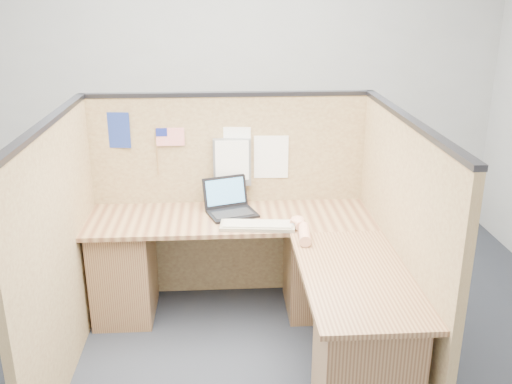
{
  "coord_description": "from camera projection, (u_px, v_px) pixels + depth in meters",
  "views": [
    {
      "loc": [
        -0.05,
        -2.95,
        2.21
      ],
      "look_at": [
        0.17,
        0.5,
        0.97
      ],
      "focal_mm": 40.0,
      "sensor_mm": 36.0,
      "label": 1
    }
  ],
  "objects": [
    {
      "name": "floor",
      "position": [
        234.0,
        367.0,
        3.51
      ],
      "size": [
        5.0,
        5.0,
        0.0
      ],
      "primitive_type": "plane",
      "color": "black",
      "rests_on": "ground"
    },
    {
      "name": "wall_back",
      "position": [
        226.0,
        83.0,
        5.16
      ],
      "size": [
        5.0,
        0.0,
        5.0
      ],
      "primitive_type": "plane",
      "rotation": [
        1.57,
        0.0,
        0.0
      ],
      "color": "#AEB1B3",
      "rests_on": "floor"
    },
    {
      "name": "cubicle_partitions",
      "position": [
        231.0,
        226.0,
        3.66
      ],
      "size": [
        2.06,
        1.83,
        1.53
      ],
      "color": "brown",
      "rests_on": "floor"
    },
    {
      "name": "l_desk",
      "position": [
        261.0,
        287.0,
        3.66
      ],
      "size": [
        1.95,
        1.75,
        0.73
      ],
      "color": "brown",
      "rests_on": "floor"
    },
    {
      "name": "laptop",
      "position": [
        232.0,
        204.0,
        3.97
      ],
      "size": [
        0.38,
        0.4,
        0.23
      ],
      "rotation": [
        0.0,
        0.0,
        0.32
      ],
      "color": "black",
      "rests_on": "l_desk"
    },
    {
      "name": "keyboard",
      "position": [
        257.0,
        225.0,
        3.72
      ],
      "size": [
        0.5,
        0.22,
        0.03
      ],
      "rotation": [
        0.0,
        0.0,
        -0.11
      ],
      "color": "gray",
      "rests_on": "l_desk"
    },
    {
      "name": "mouse",
      "position": [
        298.0,
        224.0,
        3.73
      ],
      "size": [
        0.12,
        0.09,
        0.04
      ],
      "primitive_type": "ellipsoid",
      "rotation": [
        0.0,
        0.0,
        0.31
      ],
      "color": "#B7B7BB",
      "rests_on": "l_desk"
    },
    {
      "name": "hand_forearm",
      "position": [
        302.0,
        230.0,
        3.6
      ],
      "size": [
        0.11,
        0.38,
        0.08
      ],
      "color": "tan",
      "rests_on": "l_desk"
    },
    {
      "name": "blue_poster",
      "position": [
        117.0,
        130.0,
        3.95
      ],
      "size": [
        0.19,
        0.03,
        0.25
      ],
      "primitive_type": "cube",
      "rotation": [
        0.0,
        0.0,
        -0.13
      ],
      "color": "navy",
      "rests_on": "cubicle_partitions"
    },
    {
      "name": "american_flag",
      "position": [
        167.0,
        139.0,
        3.98
      ],
      "size": [
        0.2,
        0.01,
        0.34
      ],
      "color": "olive",
      "rests_on": "cubicle_partitions"
    },
    {
      "name": "file_holder",
      "position": [
        232.0,
        162.0,
        4.05
      ],
      "size": [
        0.27,
        0.05,
        0.34
      ],
      "color": "slate",
      "rests_on": "cubicle_partitions"
    },
    {
      "name": "paper_left",
      "position": [
        236.0,
        146.0,
        4.04
      ],
      "size": [
        0.21,
        0.02,
        0.27
      ],
      "primitive_type": "cube",
      "rotation": [
        0.0,
        0.0,
        -0.09
      ],
      "color": "white",
      "rests_on": "cubicle_partitions"
    },
    {
      "name": "paper_right",
      "position": [
        271.0,
        157.0,
        4.08
      ],
      "size": [
        0.25,
        0.01,
        0.31
      ],
      "primitive_type": "cube",
      "rotation": [
        0.0,
        0.0,
        -0.04
      ],
      "color": "white",
      "rests_on": "cubicle_partitions"
    }
  ]
}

